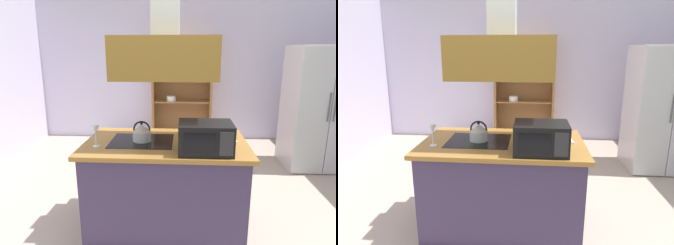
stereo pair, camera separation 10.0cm
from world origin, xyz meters
The scene contains 10 objects.
ground_plane centered at (0.00, 0.00, 0.00)m, with size 7.80×7.80×0.00m, color #A89687.
wall_back centered at (0.00, 3.00, 1.35)m, with size 6.00×0.12×2.70m, color silver.
kitchen_island centered at (-0.24, -0.10, 0.45)m, with size 1.56×0.93×0.90m.
range_hood centered at (-0.24, -0.10, 1.79)m, with size 0.90×0.70×1.19m.
refrigerator centered at (1.94, 1.58, 0.91)m, with size 0.90×0.77×1.83m.
dish_cabinet centered at (-0.12, 2.79, 0.88)m, with size 1.13×0.40×1.99m.
kettle centered at (-0.47, -0.10, 0.98)m, with size 0.18×0.18×0.20m.
cutting_board centered at (0.26, -0.02, 0.91)m, with size 0.34×0.24×0.02m, color white.
microwave centered at (0.12, -0.36, 1.03)m, with size 0.46×0.35×0.26m.
wine_glass_on_counter centered at (-0.87, -0.28, 1.05)m, with size 0.08×0.08×0.21m.
Camera 2 is at (0.03, -2.68, 1.75)m, focal length 30.23 mm.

